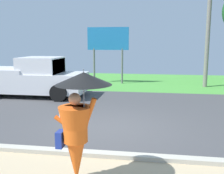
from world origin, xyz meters
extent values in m
cube|color=#424244|center=(0.00, 2.00, -0.05)|extent=(40.00, 8.00, 0.10)
cube|color=#4A983B|center=(0.00, 10.00, -0.05)|extent=(40.00, 8.00, 0.10)
cube|color=#B2AD9E|center=(0.00, -2.00, 0.05)|extent=(40.00, 0.24, 0.10)
cone|color=#E55B19|center=(-0.04, -3.18, 0.73)|extent=(0.60, 0.60, 1.45)
cylinder|color=#E55B19|center=(-0.04, -3.18, 1.12)|extent=(0.44, 0.44, 0.65)
sphere|color=tan|center=(-0.04, -3.18, 1.59)|extent=(0.22, 0.22, 0.22)
cylinder|color=#E55B19|center=(0.24, -3.18, 1.40)|extent=(0.24, 0.09, 0.45)
cylinder|color=#E55B19|center=(-0.30, -3.16, 1.16)|extent=(0.29, 0.08, 0.24)
cylinder|color=gray|center=(0.13, -3.18, 1.62)|extent=(0.02, 0.02, 0.75)
cone|color=black|center=(0.13, -3.18, 1.96)|extent=(1.00, 1.00, 0.22)
cylinder|color=gray|center=(0.13, -3.18, 2.08)|extent=(0.02, 0.02, 0.10)
cube|color=#B7B7BC|center=(-0.34, -3.13, 1.25)|extent=(0.02, 0.11, 0.16)
cube|color=navy|center=(-0.31, -3.23, 0.85)|extent=(0.12, 0.24, 0.30)
cube|color=silver|center=(-4.45, 4.29, 0.68)|extent=(5.20, 2.00, 0.90)
cube|color=silver|center=(-3.95, 4.29, 1.43)|extent=(1.80, 1.84, 0.90)
cube|color=#2D3842|center=(-3.10, 4.29, 1.43)|extent=(0.10, 1.70, 0.77)
cube|color=silver|center=(-5.75, 4.29, 1.23)|extent=(2.40, 2.00, 0.20)
cylinder|color=black|center=(-2.75, 5.29, 0.38)|extent=(0.76, 0.28, 0.76)
cylinder|color=black|center=(-2.75, 3.29, 0.38)|extent=(0.76, 0.28, 0.76)
cylinder|color=black|center=(-6.15, 5.29, 0.38)|extent=(0.76, 0.28, 0.76)
cylinder|color=gray|center=(4.35, 8.28, 3.42)|extent=(0.24, 0.24, 6.84)
cylinder|color=slate|center=(-2.39, 8.84, 1.10)|extent=(0.12, 0.12, 2.20)
cylinder|color=slate|center=(-0.59, 8.84, 1.10)|extent=(0.12, 0.12, 2.20)
cube|color=#1E72B2|center=(-1.49, 8.84, 2.80)|extent=(2.60, 0.10, 1.40)
camera|label=1|loc=(1.32, -7.57, 2.58)|focal=42.19mm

